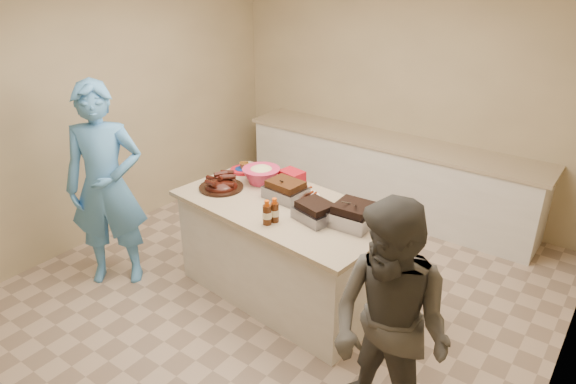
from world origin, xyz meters
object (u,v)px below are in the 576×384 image
Objects in this scene: island at (285,292)px; bbq_bottle_a at (267,224)px; roasting_pan at (352,225)px; guest_blue at (121,276)px; mustard_bottle at (282,191)px; bbq_bottle_b at (275,221)px; rib_platter at (221,188)px; coleslaw_bowl at (261,183)px; plastic_cup at (244,171)px.

bbq_bottle_a reaches higher than island.
island is 6.14× the size of roasting_pan.
roasting_pan is 0.16× the size of guest_blue.
mustard_bottle is 0.07× the size of guest_blue.
island is 9.44× the size of bbq_bottle_b.
guest_blue is (-0.78, -0.66, -0.91)m from rib_platter.
coleslaw_bowl is (0.21, 0.32, 0.00)m from rib_platter.
island is 1.04m from coleslaw_bowl.
guest_blue is at bearing -121.79° from plastic_cup.
plastic_cup is at bearing 163.86° from mustard_bottle.
plastic_cup is (-0.10, 0.44, 0.00)m from rib_platter.
mustard_bottle is at bearing -9.87° from coleslaw_bowl.
coleslaw_bowl reaches higher than plastic_cup.
rib_platter reaches higher than guest_blue.
bbq_bottle_b is at bearing -43.39° from coleslaw_bowl.
roasting_pan is at bearing -13.52° from plastic_cup.
mustard_bottle reaches higher than island.
roasting_pan is at bearing -11.17° from coleslaw_bowl.
guest_blue is (-1.45, -0.73, 0.00)m from island.
bbq_bottle_b is (0.12, -0.29, 0.91)m from island.
coleslaw_bowl is 3.78× the size of plastic_cup.
bbq_bottle_b is at bearing 73.27° from bbq_bottle_a.
rib_platter is at bearing -151.01° from mustard_bottle.
bbq_bottle_a is 1.13m from plastic_cup.
island is 1.00× the size of guest_blue.
plastic_cup is (-0.88, 0.66, 0.00)m from bbq_bottle_b.
mustard_bottle is (0.27, -0.05, 0.00)m from coleslaw_bowl.
plastic_cup is at bearing 160.60° from island.
coleslaw_bowl is 0.18× the size of guest_blue.
guest_blue is (-1.27, -0.93, -0.91)m from mustard_bottle.
guest_blue is (-1.56, -0.44, -0.91)m from bbq_bottle_b.
bbq_bottle_b is 0.57m from mustard_bottle.
island is at bearing 6.03° from rib_platter.
coleslaw_bowl reaches higher than guest_blue.
island is at bearing -28.73° from coleslaw_bowl.
bbq_bottle_a is at bearing -68.87° from island.
rib_platter is 1.99× the size of bbq_bottle_b.
guest_blue is (-1.54, -0.37, -0.91)m from bbq_bottle_a.
mustard_bottle is (0.49, 0.27, 0.00)m from rib_platter.
mustard_bottle is at bearing 165.33° from roasting_pan.
bbq_bottle_b is at bearing -15.58° from rib_platter.
coleslaw_bowl is at bearing 165.76° from roasting_pan.
rib_platter is 1.31m from roasting_pan.
roasting_pan reaches higher than plastic_cup.
guest_blue is at bearing -146.95° from island.
coleslaw_bowl is 0.81m from bbq_bottle_a.
plastic_cup is at bearing 158.76° from coleslaw_bowl.
coleslaw_bowl reaches higher than bbq_bottle_b.
island is 1.24m from plastic_cup.
mustard_bottle is (-0.82, 0.17, 0.00)m from roasting_pan.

